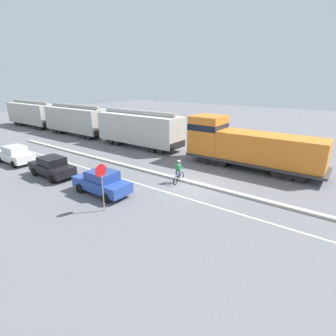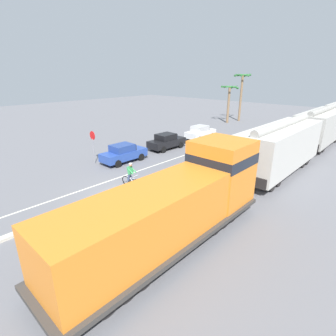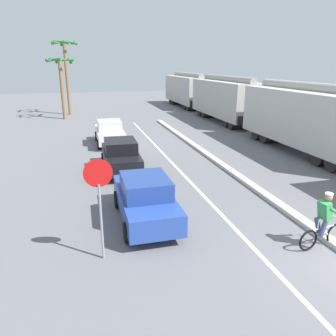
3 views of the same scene
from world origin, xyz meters
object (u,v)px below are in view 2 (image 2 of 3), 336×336
palm_tree_near (242,86)px  palm_tree_far (229,94)px  parked_car_blue (124,153)px  stop_sign (93,141)px  cyclist (131,175)px  locomotive (178,205)px  parked_car_black (167,141)px  parked_car_white (200,132)px  hopper_car_middle (321,127)px  hopper_car_lead (280,148)px

palm_tree_near → palm_tree_far: palm_tree_near is taller
parked_car_blue → stop_sign: 2.81m
cyclist → locomotive: bearing=-20.9°
parked_car_blue → palm_tree_near: 27.22m
parked_car_black → parked_car_white: 6.01m
hopper_car_middle → parked_car_white: (-11.30, -6.47, -1.26)m
hopper_car_lead → parked_car_white: 12.47m
hopper_car_lead → stop_sign: size_ratio=3.68×
parked_car_black → palm_tree_near: (-2.89, 20.87, 4.79)m
locomotive → parked_car_black: 15.98m
parked_car_black → cyclist: 10.03m
parked_car_blue → palm_tree_far: (-3.50, 23.62, 3.64)m
hopper_car_middle → palm_tree_far: (-14.66, 5.38, 2.38)m
parked_car_blue → parked_car_white: 11.77m
hopper_car_middle → hopper_car_lead: bearing=-90.0°
hopper_car_middle → stop_sign: (-12.74, -20.23, -0.05)m
locomotive → hopper_car_middle: locomotive is taller
parked_car_blue → palm_tree_near: size_ratio=0.55×
stop_sign → parked_car_black: bearing=79.4°
hopper_car_middle → palm_tree_far: bearing=159.8°
parked_car_blue → parked_car_white: (-0.14, 11.77, 0.00)m
palm_tree_near → hopper_car_middle: bearing=-30.6°
parked_car_black → parked_car_white: (-0.01, 6.01, 0.00)m
parked_car_black → parked_car_white: same height
parked_car_black → cyclist: (4.81, -8.81, 0.00)m
hopper_car_lead → parked_car_black: 11.39m
hopper_car_middle → palm_tree_near: size_ratio=1.39×
locomotive → cyclist: size_ratio=6.77×
parked_car_white → parked_car_blue: bearing=-89.3°
hopper_car_middle → parked_car_black: bearing=-132.1°
parked_car_black → cyclist: size_ratio=2.47×
hopper_car_lead → parked_car_blue: 13.04m
parked_car_blue → palm_tree_near: palm_tree_near is taller
stop_sign → palm_tree_far: bearing=94.3°
palm_tree_near → palm_tree_far: (-0.48, -3.00, -1.14)m
hopper_car_lead → stop_sign: (-12.74, -8.63, -0.05)m
stop_sign → palm_tree_near: size_ratio=0.38×
hopper_car_middle → stop_sign: size_ratio=3.68×
cyclist → hopper_car_middle: bearing=73.1°
locomotive → parked_car_blue: 12.49m
parked_car_white → cyclist: size_ratio=2.45×
hopper_car_middle → parked_car_black: (-11.29, -12.48, -1.26)m
palm_tree_far → parked_car_blue: bearing=-81.6°
parked_car_blue → cyclist: bearing=-33.1°
hopper_car_lead → parked_car_white: (-11.30, 5.13, -1.26)m
hopper_car_middle → cyclist: hopper_car_middle is taller
parked_car_blue → hopper_car_lead: bearing=30.7°
cyclist → palm_tree_far: palm_tree_far is taller
hopper_car_middle → palm_tree_far: 15.79m
hopper_car_middle → parked_car_blue: bearing=-121.5°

